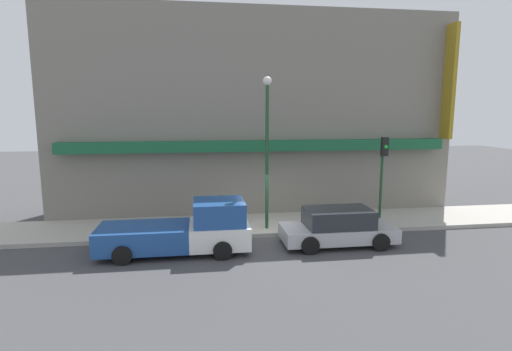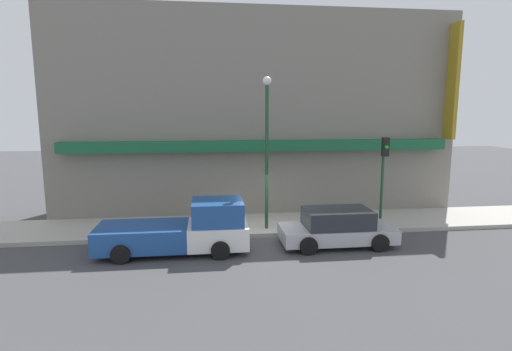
% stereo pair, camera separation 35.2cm
% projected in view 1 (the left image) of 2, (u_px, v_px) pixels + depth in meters
% --- Properties ---
extents(ground_plane, '(80.00, 80.00, 0.00)m').
position_uv_depth(ground_plane, '(270.00, 237.00, 16.38)').
color(ground_plane, '#424244').
extents(sidewalk, '(36.00, 3.30, 0.18)m').
position_uv_depth(sidewalk, '(264.00, 224.00, 17.98)').
color(sidewalk, '#ADA89E').
rests_on(sidewalk, ground).
extents(building, '(19.80, 3.80, 9.94)m').
position_uv_depth(building, '(255.00, 115.00, 20.28)').
color(building, gray).
rests_on(building, ground).
extents(pickup_truck, '(5.43, 2.19, 1.89)m').
position_uv_depth(pickup_truck, '(185.00, 230.00, 14.57)').
color(pickup_truck, white).
rests_on(pickup_truck, ground).
extents(parked_car, '(4.35, 2.02, 1.42)m').
position_uv_depth(parked_car, '(338.00, 227.00, 15.41)').
color(parked_car, '#ADADB2').
rests_on(parked_car, ground).
extents(fire_hydrant, '(0.20, 0.20, 0.59)m').
position_uv_depth(fire_hydrant, '(303.00, 220.00, 17.28)').
color(fire_hydrant, red).
rests_on(fire_hydrant, sidewalk).
extents(street_lamp, '(0.36, 0.36, 6.34)m').
position_uv_depth(street_lamp, '(267.00, 137.00, 16.47)').
color(street_lamp, '#1E4728').
rests_on(street_lamp, sidewalk).
extents(traffic_light, '(0.28, 0.42, 3.85)m').
position_uv_depth(traffic_light, '(383.00, 165.00, 17.23)').
color(traffic_light, '#1E4728').
rests_on(traffic_light, sidewalk).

